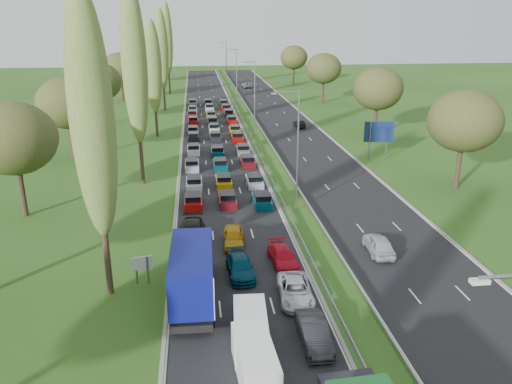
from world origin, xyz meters
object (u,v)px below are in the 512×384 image
white_van_front (255,359)px  near_car_3 (192,232)px  near_car_2 (192,285)px  info_sign (142,266)px  direction_sign (379,134)px  blue_lorry (192,272)px  white_van_rear (250,328)px

white_van_front → near_car_3: bearing=97.4°
near_car_2 → info_sign: size_ratio=2.28×
near_car_3 → direction_sign: 34.93m
blue_lorry → white_van_rear: 6.32m
near_car_3 → white_van_rear: white_van_rear is taller
near_car_2 → white_van_rear: bearing=-56.5°
near_car_2 → blue_lorry: 1.60m
near_car_2 → blue_lorry: size_ratio=0.49×
near_car_2 → direction_sign: bearing=56.3°
direction_sign → blue_lorry: bearing=-126.8°
blue_lorry → white_van_rear: bearing=-56.3°
near_car_3 → info_sign: (-3.57, -6.86, 0.56)m
near_car_2 → white_van_rear: (3.41, -5.96, 0.32)m
white_van_rear → blue_lorry: bearing=126.2°
direction_sign → info_sign: bearing=-133.0°
white_van_rear → info_sign: 10.60m
near_car_3 → white_van_front: bearing=-77.0°
white_van_front → white_van_rear: size_ratio=1.00×
near_car_3 → direction_sign: size_ratio=1.05×
near_car_3 → direction_sign: bearing=45.8°
near_car_3 → info_sign: 7.75m
white_van_rear → info_sign: (-6.99, 7.96, 0.36)m
info_sign → direction_sign: bearing=47.0°
blue_lorry → direction_sign: bearing=54.4°
white_van_rear → direction_sign: direction_sign is taller
white_van_front → direction_sign: direction_sign is taller
white_van_front → info_sign: size_ratio=2.34×
info_sign → direction_sign: size_ratio=0.40×
blue_lorry → info_sign: 4.60m
blue_lorry → info_sign: (-3.64, 2.71, -0.75)m
near_car_2 → white_van_front: 9.44m
white_van_front → white_van_rear: (0.07, 2.86, -0.00)m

